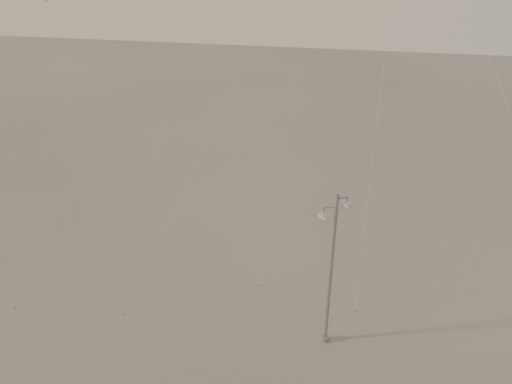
# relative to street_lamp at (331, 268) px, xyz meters

# --- Properties ---
(ground) EXTENTS (160.00, 160.00, 0.00)m
(ground) POSITION_rel_street_lamp_xyz_m (-1.77, -1.55, -4.79)
(ground) COLOR #A19485
(ground) RESTS_ON ground
(street_lamp) EXTENTS (1.55, 0.90, 8.99)m
(street_lamp) POSITION_rel_street_lamp_xyz_m (0.00, 0.00, 0.00)
(street_lamp) COLOR #999CA1
(street_lamp) RESTS_ON ground
(kite_3) EXTENTS (8.06, 9.33, 18.84)m
(kite_3) POSITION_rel_street_lamp_xyz_m (-5.22, 0.99, 8.46)
(kite_3) COLOR #A03217
(kite_3) RESTS_ON ground
(kite_4) EXTENTS (11.68, 12.56, 22.48)m
(kite_4) POSITION_rel_street_lamp_xyz_m (5.58, 7.25, 11.58)
(kite_4) COLOR black
(kite_4) RESTS_ON ground
(kite_6) EXTENTS (7.13, 0.85, 18.11)m
(kite_6) POSITION_rel_street_lamp_xyz_m (-17.31, 3.88, 8.64)
(kite_6) COLOR black
(kite_6) RESTS_ON ground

